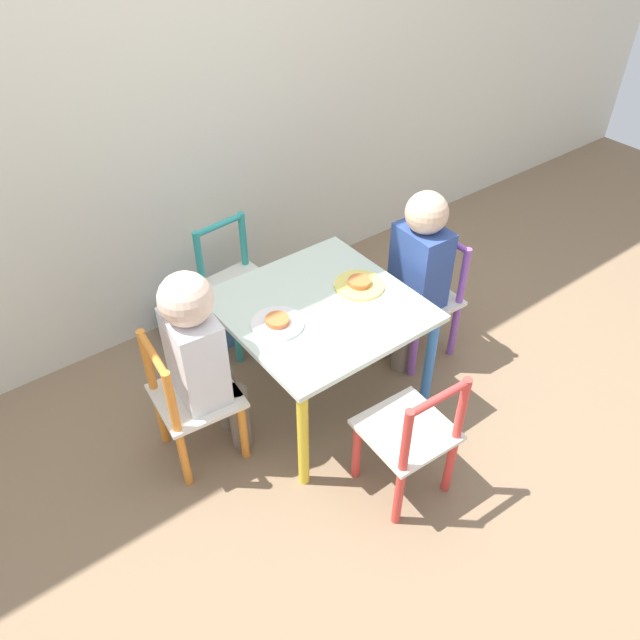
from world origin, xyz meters
name	(u,v)px	position (x,y,z in m)	size (l,w,h in m)	color
ground_plane	(320,396)	(0.00, 0.00, 0.00)	(6.00, 6.00, 0.00)	#7F664C
kids_table	(320,318)	(0.00, 0.00, 0.38)	(0.62, 0.62, 0.44)	silver
chair_orange	(190,401)	(-0.49, 0.05, 0.25)	(0.28, 0.28, 0.51)	silver
chair_purple	(424,299)	(0.50, -0.02, 0.25)	(0.27, 0.27, 0.51)	silver
chair_red	(411,438)	(-0.03, -0.50, 0.25)	(0.27, 0.27, 0.51)	silver
chair_teal	(237,286)	(-0.04, 0.49, 0.25)	(0.28, 0.28, 0.51)	silver
child_left	(200,351)	(-0.43, 0.04, 0.44)	(0.22, 0.21, 0.73)	#7A6B5B
child_right	(417,266)	(0.44, -0.02, 0.43)	(0.21, 0.21, 0.73)	#7A6B5B
plate_left	(278,323)	(-0.17, 0.00, 0.45)	(0.17, 0.17, 0.03)	white
plate_right	(359,284)	(0.17, 0.00, 0.45)	(0.18, 0.18, 0.03)	#EADB66
storage_bin	(200,326)	(-0.20, 0.57, 0.07)	(0.27, 0.25, 0.14)	#4C7FB7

